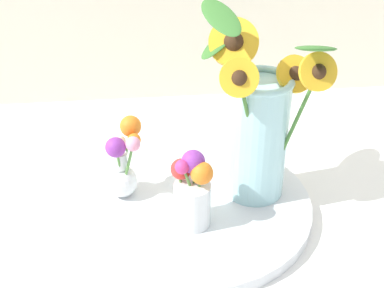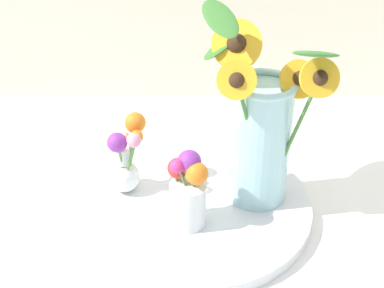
{
  "view_description": "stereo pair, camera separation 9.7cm",
  "coord_description": "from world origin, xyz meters",
  "px_view_note": "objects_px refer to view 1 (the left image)",
  "views": [
    {
      "loc": [
        -0.06,
        -0.79,
        0.67
      ],
      "look_at": [
        0.02,
        0.03,
        0.15
      ],
      "focal_mm": 50.0,
      "sensor_mm": 36.0,
      "label": 1
    },
    {
      "loc": [
        0.04,
        -0.79,
        0.67
      ],
      "look_at": [
        0.02,
        0.03,
        0.15
      ],
      "focal_mm": 50.0,
      "sensor_mm": 36.0,
      "label": 2
    }
  ],
  "objects_px": {
    "vase_small_center": "(192,191)",
    "vase_bulb_right": "(123,163)",
    "mason_jar_sunflowers": "(258,126)",
    "serving_tray": "(192,205)"
  },
  "relations": [
    {
      "from": "serving_tray",
      "to": "vase_small_center",
      "type": "distance_m",
      "value": 0.1
    },
    {
      "from": "vase_small_center",
      "to": "mason_jar_sunflowers",
      "type": "bearing_deg",
      "value": 32.75
    },
    {
      "from": "mason_jar_sunflowers",
      "to": "vase_small_center",
      "type": "bearing_deg",
      "value": -147.25
    },
    {
      "from": "vase_small_center",
      "to": "vase_bulb_right",
      "type": "height_order",
      "value": "vase_bulb_right"
    },
    {
      "from": "vase_small_center",
      "to": "vase_bulb_right",
      "type": "xyz_separation_m",
      "value": [
        -0.12,
        0.1,
        0.0
      ]
    },
    {
      "from": "mason_jar_sunflowers",
      "to": "vase_bulb_right",
      "type": "height_order",
      "value": "mason_jar_sunflowers"
    },
    {
      "from": "mason_jar_sunflowers",
      "to": "vase_bulb_right",
      "type": "bearing_deg",
      "value": 176.24
    },
    {
      "from": "serving_tray",
      "to": "vase_small_center",
      "type": "xyz_separation_m",
      "value": [
        -0.01,
        -0.06,
        0.08
      ]
    },
    {
      "from": "serving_tray",
      "to": "vase_bulb_right",
      "type": "relative_size",
      "value": 2.99
    },
    {
      "from": "mason_jar_sunflowers",
      "to": "vase_small_center",
      "type": "height_order",
      "value": "mason_jar_sunflowers"
    }
  ]
}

